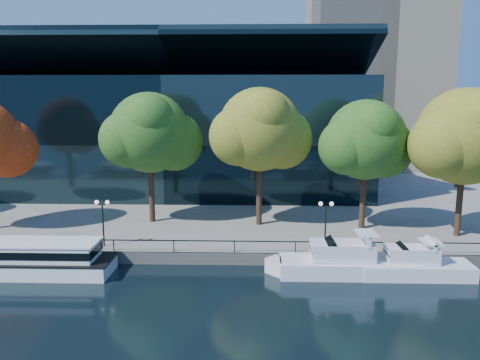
{
  "coord_description": "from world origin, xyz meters",
  "views": [
    {
      "loc": [
        6.54,
        -33.49,
        13.66
      ],
      "look_at": [
        5.32,
        8.0,
        6.19
      ],
      "focal_mm": 35.0,
      "sensor_mm": 36.0,
      "label": 1
    }
  ],
  "objects_px": {
    "tree_5": "(467,139)",
    "lamp_1": "(103,212)",
    "tour_boat": "(10,257)",
    "tree_2": "(151,134)",
    "tree_4": "(367,142)",
    "cruiser_near": "(342,262)",
    "lamp_2": "(326,214)",
    "tree_3": "(261,131)",
    "cruiser_far": "(411,265)"
  },
  "relations": [
    {
      "from": "tour_boat",
      "to": "tree_4",
      "type": "relative_size",
      "value": 1.34
    },
    {
      "from": "lamp_1",
      "to": "lamp_2",
      "type": "xyz_separation_m",
      "value": [
        18.79,
        0.0,
        0.0
      ]
    },
    {
      "from": "cruiser_far",
      "to": "lamp_1",
      "type": "distance_m",
      "value": 25.25
    },
    {
      "from": "tree_4",
      "to": "lamp_2",
      "type": "height_order",
      "value": "tree_4"
    },
    {
      "from": "cruiser_far",
      "to": "tree_4",
      "type": "xyz_separation_m",
      "value": [
        -1.37,
        9.89,
        8.46
      ]
    },
    {
      "from": "tree_3",
      "to": "lamp_2",
      "type": "xyz_separation_m",
      "value": [
        5.31,
        -7.31,
        -6.32
      ]
    },
    {
      "from": "tree_5",
      "to": "lamp_2",
      "type": "relative_size",
      "value": 3.34
    },
    {
      "from": "cruiser_far",
      "to": "tree_5",
      "type": "bearing_deg",
      "value": 48.19
    },
    {
      "from": "tour_boat",
      "to": "lamp_2",
      "type": "bearing_deg",
      "value": 8.85
    },
    {
      "from": "tree_4",
      "to": "tour_boat",
      "type": "bearing_deg",
      "value": -161.15
    },
    {
      "from": "tree_2",
      "to": "lamp_2",
      "type": "relative_size",
      "value": 3.25
    },
    {
      "from": "tree_5",
      "to": "lamp_2",
      "type": "distance_m",
      "value": 14.76
    },
    {
      "from": "cruiser_far",
      "to": "tree_5",
      "type": "relative_size",
      "value": 0.7
    },
    {
      "from": "lamp_1",
      "to": "tree_5",
      "type": "bearing_deg",
      "value": 7.22
    },
    {
      "from": "tree_5",
      "to": "lamp_1",
      "type": "distance_m",
      "value": 32.48
    },
    {
      "from": "cruiser_near",
      "to": "lamp_1",
      "type": "bearing_deg",
      "value": 170.16
    },
    {
      "from": "tree_2",
      "to": "lamp_2",
      "type": "height_order",
      "value": "tree_2"
    },
    {
      "from": "tour_boat",
      "to": "cruiser_far",
      "type": "distance_m",
      "value": 30.91
    },
    {
      "from": "cruiser_near",
      "to": "lamp_1",
      "type": "xyz_separation_m",
      "value": [
        -19.65,
        3.41,
        2.92
      ]
    },
    {
      "from": "tree_3",
      "to": "cruiser_far",
      "type": "bearing_deg",
      "value": -44.16
    },
    {
      "from": "tree_2",
      "to": "tree_4",
      "type": "relative_size",
      "value": 1.06
    },
    {
      "from": "tour_boat",
      "to": "tree_3",
      "type": "bearing_deg",
      "value": 29.73
    },
    {
      "from": "tree_4",
      "to": "lamp_2",
      "type": "bearing_deg",
      "value": -126.8
    },
    {
      "from": "cruiser_far",
      "to": "lamp_2",
      "type": "height_order",
      "value": "lamp_2"
    },
    {
      "from": "cruiser_near",
      "to": "tour_boat",
      "type": "bearing_deg",
      "value": -178.95
    },
    {
      "from": "tour_boat",
      "to": "tree_5",
      "type": "relative_size",
      "value": 1.23
    },
    {
      "from": "tour_boat",
      "to": "cruiser_near",
      "type": "height_order",
      "value": "cruiser_near"
    },
    {
      "from": "tree_5",
      "to": "lamp_2",
      "type": "height_order",
      "value": "tree_5"
    },
    {
      "from": "lamp_1",
      "to": "tree_4",
      "type": "bearing_deg",
      "value": 14.84
    },
    {
      "from": "tree_4",
      "to": "cruiser_near",
      "type": "bearing_deg",
      "value": -111.47
    },
    {
      "from": "tree_2",
      "to": "tree_4",
      "type": "bearing_deg",
      "value": -5.26
    },
    {
      "from": "tree_2",
      "to": "lamp_1",
      "type": "bearing_deg",
      "value": -107.54
    },
    {
      "from": "cruiser_near",
      "to": "tree_2",
      "type": "relative_size",
      "value": 0.9
    },
    {
      "from": "tour_boat",
      "to": "tree_2",
      "type": "xyz_separation_m",
      "value": [
        8.68,
        12.0,
        8.57
      ]
    },
    {
      "from": "tour_boat",
      "to": "lamp_2",
      "type": "height_order",
      "value": "lamp_2"
    },
    {
      "from": "cruiser_near",
      "to": "tree_2",
      "type": "bearing_deg",
      "value": 145.97
    },
    {
      "from": "cruiser_near",
      "to": "lamp_1",
      "type": "height_order",
      "value": "lamp_1"
    },
    {
      "from": "cruiser_near",
      "to": "tree_5",
      "type": "distance_m",
      "value": 16.69
    },
    {
      "from": "tour_boat",
      "to": "lamp_1",
      "type": "height_order",
      "value": "lamp_1"
    },
    {
      "from": "cruiser_far",
      "to": "tree_5",
      "type": "distance_m",
      "value": 13.67
    },
    {
      "from": "tour_boat",
      "to": "lamp_1",
      "type": "relative_size",
      "value": 4.11
    },
    {
      "from": "cruiser_near",
      "to": "cruiser_far",
      "type": "xyz_separation_m",
      "value": [
        5.15,
        -0.28,
        -0.08
      ]
    },
    {
      "from": "tree_4",
      "to": "lamp_1",
      "type": "distance_m",
      "value": 24.84
    },
    {
      "from": "cruiser_far",
      "to": "tree_3",
      "type": "height_order",
      "value": "tree_3"
    },
    {
      "from": "tree_2",
      "to": "lamp_2",
      "type": "xyz_separation_m",
      "value": [
        16.22,
        -8.13,
        -5.93
      ]
    },
    {
      "from": "cruiser_far",
      "to": "lamp_1",
      "type": "height_order",
      "value": "lamp_1"
    },
    {
      "from": "tour_boat",
      "to": "cruiser_far",
      "type": "height_order",
      "value": "tour_boat"
    },
    {
      "from": "cruiser_near",
      "to": "lamp_1",
      "type": "distance_m",
      "value": 20.15
    },
    {
      "from": "tree_3",
      "to": "cruiser_near",
      "type": "bearing_deg",
      "value": -60.07
    },
    {
      "from": "tree_5",
      "to": "tree_3",
      "type": "bearing_deg",
      "value": 169.73
    }
  ]
}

